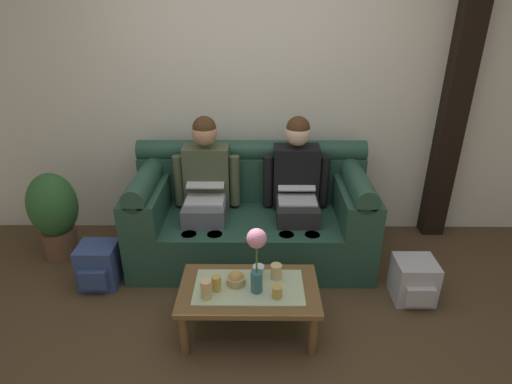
% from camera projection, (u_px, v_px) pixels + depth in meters
% --- Properties ---
extents(ground_plane, '(14.00, 14.00, 0.00)m').
position_uv_depth(ground_plane, '(249.00, 352.00, 2.72)').
color(ground_plane, '#4C3823').
extents(back_wall_patterned, '(6.00, 0.12, 2.90)m').
position_uv_depth(back_wall_patterned, '(252.00, 77.00, 3.64)').
color(back_wall_patterned, silver).
rests_on(back_wall_patterned, ground_plane).
extents(timber_pillar, '(0.20, 0.20, 2.90)m').
position_uv_depth(timber_pillar, '(459.00, 80.00, 3.52)').
color(timber_pillar, black).
rests_on(timber_pillar, ground_plane).
extents(couch, '(1.97, 0.88, 0.96)m').
position_uv_depth(couch, '(251.00, 215.00, 3.62)').
color(couch, '#234738').
rests_on(couch, ground_plane).
extents(person_left, '(0.56, 0.67, 1.22)m').
position_uv_depth(person_left, '(206.00, 186.00, 3.50)').
color(person_left, '#595B66').
rests_on(person_left, ground_plane).
extents(person_right, '(0.56, 0.67, 1.22)m').
position_uv_depth(person_right, '(297.00, 186.00, 3.49)').
color(person_right, '#232326').
rests_on(person_right, ground_plane).
extents(coffee_table, '(0.92, 0.53, 0.36)m').
position_uv_depth(coffee_table, '(249.00, 293.00, 2.78)').
color(coffee_table, brown).
rests_on(coffee_table, ground_plane).
extents(flower_vase, '(0.12, 0.12, 0.46)m').
position_uv_depth(flower_vase, '(257.00, 252.00, 2.59)').
color(flower_vase, '#336672').
rests_on(flower_vase, coffee_table).
extents(snack_bowl, '(0.12, 0.12, 0.10)m').
position_uv_depth(snack_bowl, '(236.00, 279.00, 2.77)').
color(snack_bowl, tan).
rests_on(snack_bowl, coffee_table).
extents(cup_near_left, '(0.08, 0.08, 0.10)m').
position_uv_depth(cup_near_left, '(276.00, 271.00, 2.82)').
color(cup_near_left, '#DBB77A').
rests_on(cup_near_left, coffee_table).
extents(cup_near_right, '(0.06, 0.06, 0.08)m').
position_uv_depth(cup_near_right, '(277.00, 292.00, 2.64)').
color(cup_near_right, gold).
rests_on(cup_near_right, coffee_table).
extents(cup_far_center, '(0.07, 0.07, 0.13)m').
position_uv_depth(cup_far_center, '(206.00, 289.00, 2.63)').
color(cup_far_center, '#DBB77A').
rests_on(cup_far_center, coffee_table).
extents(cup_far_left, '(0.08, 0.08, 0.09)m').
position_uv_depth(cup_far_left, '(258.00, 272.00, 2.83)').
color(cup_far_left, silver).
rests_on(cup_far_left, coffee_table).
extents(cup_far_right, '(0.06, 0.06, 0.11)m').
position_uv_depth(cup_far_right, '(216.00, 283.00, 2.70)').
color(cup_far_right, gold).
rests_on(cup_far_right, coffee_table).
extents(backpack_right, '(0.30, 0.32, 0.32)m').
position_uv_depth(backpack_right, '(414.00, 281.00, 3.14)').
color(backpack_right, '#B7B7BC').
rests_on(backpack_right, ground_plane).
extents(backpack_left, '(0.29, 0.31, 0.35)m').
position_uv_depth(backpack_left, '(99.00, 266.00, 3.30)').
color(backpack_left, '#33477A').
rests_on(backpack_left, ground_plane).
extents(potted_plant, '(0.40, 0.40, 0.78)m').
position_uv_depth(potted_plant, '(54.00, 212.00, 3.55)').
color(potted_plant, brown).
rests_on(potted_plant, ground_plane).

